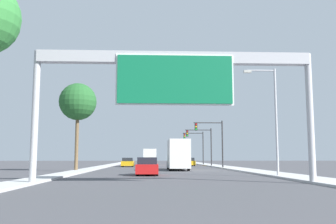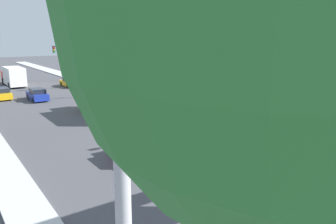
# 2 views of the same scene
# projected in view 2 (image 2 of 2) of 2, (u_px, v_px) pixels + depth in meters

# --- Properties ---
(sidewalk_right) EXTENTS (3.00, 120.00, 0.15)m
(sidewalk_right) POSITION_uv_depth(u_px,v_px,m) (101.00, 86.00, 52.19)
(sidewalk_right) COLOR #BCBCBC
(sidewalk_right) RESTS_ON ground
(sign_gantry) EXTENTS (16.80, 0.73, 7.88)m
(sign_gantry) POSITION_uv_depth(u_px,v_px,m) (324.00, 74.00, 11.87)
(sign_gantry) COLOR #B2B2B7
(sign_gantry) RESTS_ON ground
(car_mid_left) EXTENTS (1.87, 4.50, 1.43)m
(car_mid_left) POSITION_uv_depth(u_px,v_px,m) (1.00, 94.00, 41.35)
(car_mid_left) COLOR gold
(car_mid_left) RESTS_ON ground
(car_far_right) EXTENTS (1.88, 4.22, 1.54)m
(car_far_right) POSITION_uv_depth(u_px,v_px,m) (138.00, 150.00, 20.74)
(car_far_right) COLOR red
(car_far_right) RESTS_ON ground
(car_mid_right) EXTENTS (1.75, 4.38, 1.49)m
(car_mid_right) POSITION_uv_depth(u_px,v_px,m) (37.00, 95.00, 40.50)
(car_mid_right) COLOR navy
(car_mid_right) RESTS_ON ground
(car_near_center) EXTENTS (1.71, 4.76, 1.42)m
(car_near_center) POSITION_uv_depth(u_px,v_px,m) (69.00, 82.00, 51.44)
(car_near_center) COLOR gold
(car_near_center) RESTS_ON ground
(truck_box_primary) EXTENTS (2.40, 8.39, 3.03)m
(truck_box_primary) POSITION_uv_depth(u_px,v_px,m) (13.00, 76.00, 51.91)
(truck_box_primary) COLOR red
(truck_box_primary) RESTS_ON ground
(truck_box_secondary) EXTENTS (2.35, 8.71, 3.57)m
(truck_box_secondary) POSITION_uv_depth(u_px,v_px,m) (106.00, 98.00, 32.16)
(truck_box_secondary) COLOR yellow
(truck_box_secondary) RESTS_ON ground
(traffic_light_near_intersection) EXTENTS (4.13, 0.32, 6.64)m
(traffic_light_near_intersection) POSITION_uv_depth(u_px,v_px,m) (122.00, 64.00, 40.38)
(traffic_light_near_intersection) COLOR #2D2D30
(traffic_light_near_intersection) RESTS_ON ground
(traffic_light_mid_block) EXTENTS (4.45, 0.32, 6.34)m
(traffic_light_mid_block) POSITION_uv_depth(u_px,v_px,m) (90.00, 60.00, 48.31)
(traffic_light_mid_block) COLOR #2D2D30
(traffic_light_mid_block) RESTS_ON ground
(traffic_light_far_intersection) EXTENTS (4.01, 0.32, 6.43)m
(traffic_light_far_intersection) POSITION_uv_depth(u_px,v_px,m) (68.00, 57.00, 56.36)
(traffic_light_far_intersection) COLOR #2D2D30
(traffic_light_far_intersection) RESTS_ON ground
(palm_tree_foreground) EXTENTS (3.54, 3.54, 9.76)m
(palm_tree_foreground) POSITION_uv_depth(u_px,v_px,m) (307.00, 21.00, 2.35)
(palm_tree_foreground) COLOR brown
(palm_tree_foreground) RESTS_ON ground
(street_lamp_right) EXTENTS (2.63, 0.28, 8.70)m
(street_lamp_right) POSITION_uv_depth(u_px,v_px,m) (285.00, 75.00, 22.76)
(street_lamp_right) COLOR #B2B2B7
(street_lamp_right) RESTS_ON ground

